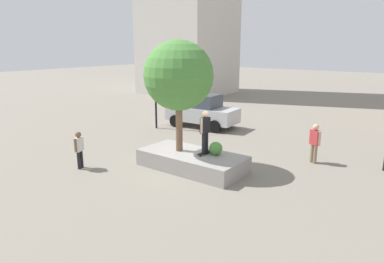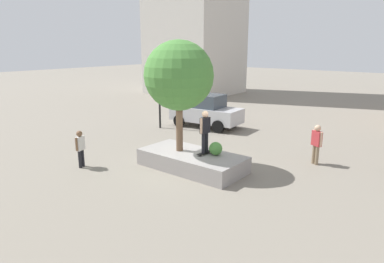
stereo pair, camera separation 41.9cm
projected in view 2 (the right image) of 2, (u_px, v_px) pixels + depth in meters
The scene contains 10 objects.
ground_plane at pixel (185, 167), 14.44m from camera, with size 120.00×120.00×0.00m, color gray.
planter_ledge at pixel (192, 161), 14.14m from camera, with size 4.36×2.07×0.67m, color gray.
plaza_tree at pixel (179, 76), 13.64m from camera, with size 2.78×2.78×4.49m.
boxwood_shrub at pixel (216, 149), 13.74m from camera, with size 0.53×0.53×0.53m, color #4C8C3D.
skateboard at pixel (205, 153), 13.87m from camera, with size 0.27×0.81×0.07m.
skateboarder at pixel (205, 129), 13.63m from camera, with size 0.26×0.58×1.70m.
sedan_parked at pixel (205, 110), 21.24m from camera, with size 4.49×2.32×2.03m.
traffic_light_median at pixel (159, 78), 20.47m from camera, with size 0.37×0.33×4.42m.
pedestrian_crossing at pixel (317, 142), 14.52m from camera, with size 0.52×0.39×1.71m.
bystander_watching at pixel (80, 146), 14.17m from camera, with size 0.31×0.50×1.56m.
Camera 2 is at (8.77, -10.46, 4.94)m, focal length 32.31 mm.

